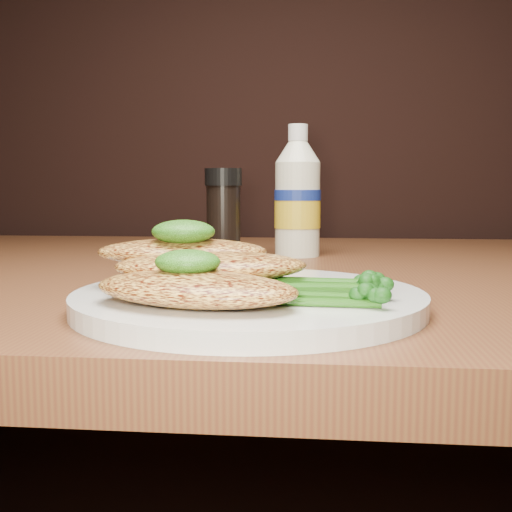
# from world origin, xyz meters

# --- Properties ---
(plate) EXTENTS (0.26, 0.26, 0.01)m
(plate) POSITION_xyz_m (0.05, 0.79, 0.76)
(plate) COLOR silver
(plate) RESTS_ON dining_table
(chicken_front) EXTENTS (0.15, 0.11, 0.02)m
(chicken_front) POSITION_xyz_m (0.02, 0.73, 0.77)
(chicken_front) COLOR gold
(chicken_front) RESTS_ON plate
(chicken_mid) EXTENTS (0.15, 0.09, 0.02)m
(chicken_mid) POSITION_xyz_m (0.03, 0.78, 0.78)
(chicken_mid) COLOR gold
(chicken_mid) RESTS_ON plate
(chicken_back) EXTENTS (0.14, 0.08, 0.02)m
(chicken_back) POSITION_xyz_m (-0.00, 0.81, 0.79)
(chicken_back) COLOR gold
(chicken_back) RESTS_ON plate
(pesto_front) EXTENTS (0.05, 0.05, 0.02)m
(pesto_front) POSITION_xyz_m (0.02, 0.74, 0.79)
(pesto_front) COLOR #143708
(pesto_front) RESTS_ON chicken_front
(pesto_back) EXTENTS (0.05, 0.05, 0.02)m
(pesto_back) POSITION_xyz_m (0.00, 0.80, 0.81)
(pesto_back) COLOR #143708
(pesto_back) RESTS_ON chicken_back
(broccolini_bundle) EXTENTS (0.15, 0.13, 0.02)m
(broccolini_bundle) POSITION_xyz_m (0.09, 0.76, 0.77)
(broccolini_bundle) COLOR #225913
(broccolini_bundle) RESTS_ON plate
(mayo_bottle) EXTENTS (0.07, 0.07, 0.17)m
(mayo_bottle) POSITION_xyz_m (0.08, 1.15, 0.84)
(mayo_bottle) COLOR beige
(mayo_bottle) RESTS_ON dining_table
(pepper_grinder) EXTENTS (0.05, 0.05, 0.11)m
(pepper_grinder) POSITION_xyz_m (-0.02, 1.11, 0.81)
(pepper_grinder) COLOR black
(pepper_grinder) RESTS_ON dining_table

